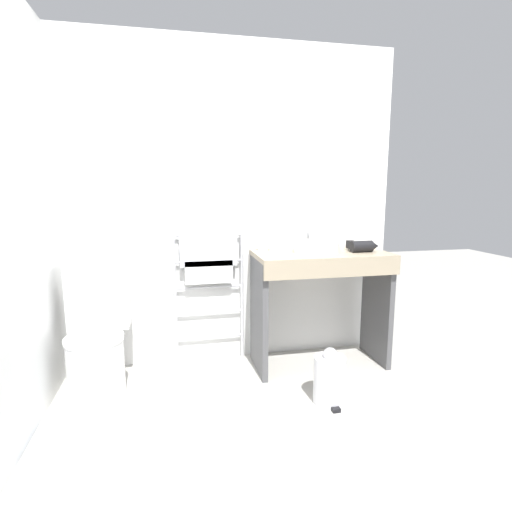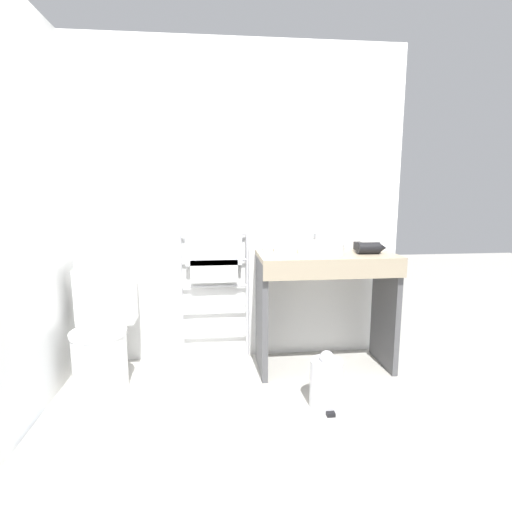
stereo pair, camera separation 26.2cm
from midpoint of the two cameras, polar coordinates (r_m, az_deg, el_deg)
ground_plane at (r=2.08m, az=-1.57°, el=-30.14°), size 12.00×12.00×0.00m
wall_back at (r=3.10m, az=-6.78°, el=7.15°), size 2.62×0.12×2.40m
wall_side at (r=2.50m, az=-34.90°, el=4.90°), size 0.12×2.15×2.40m
toilet at (r=2.92m, az=-24.24°, el=-11.00°), size 0.39×0.53×0.79m
towel_radiator at (r=3.03m, az=-9.24°, el=-1.68°), size 0.53×0.06×1.03m
vanity_counter at (r=2.98m, az=6.78°, el=-4.80°), size 0.98×0.51×0.87m
sink_basin at (r=2.91m, az=6.09°, el=1.31°), size 0.33×0.33×0.08m
faucet at (r=3.07m, az=5.08°, el=2.71°), size 0.02×0.10×0.14m
cup_near_wall at (r=3.00m, az=-1.55°, el=1.57°), size 0.08×0.08×0.08m
cup_near_edge at (r=2.97m, az=0.10°, el=1.44°), size 0.07×0.07×0.07m
hair_dryer at (r=3.00m, az=12.54°, el=1.38°), size 0.21×0.19×0.08m
trash_bin at (r=2.62m, az=7.53°, el=-17.03°), size 0.20×0.23×0.36m
bath_mat at (r=2.59m, az=-25.80°, el=-22.19°), size 0.56×0.36×0.01m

